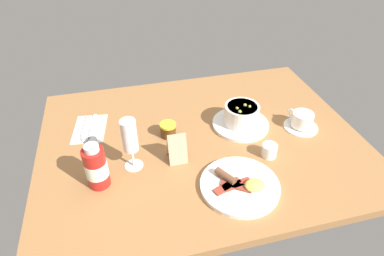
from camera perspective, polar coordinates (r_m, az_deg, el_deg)
name	(u,v)px	position (r cm, az deg, el deg)	size (l,w,h in cm)	color
ground_plane	(201,141)	(113.33, 1.67, -2.40)	(110.00, 84.00, 3.00)	#9E6B3D
porridge_bowl	(241,117)	(117.17, 8.72, 2.01)	(20.51, 20.51, 9.20)	white
cutlery_setting	(89,129)	(121.66, -17.72, -0.20)	(13.30, 18.01, 0.90)	white
coffee_cup	(302,121)	(122.20, 18.87, 1.20)	(12.20, 12.20, 6.08)	white
creamer_jug	(269,150)	(107.02, 13.49, -3.85)	(5.95, 4.94, 5.06)	white
wine_glass	(130,138)	(96.41, -10.96, -1.77)	(5.87, 5.87, 17.55)	white
jam_jar	(168,130)	(112.13, -4.25, -0.32)	(5.64, 5.64, 5.13)	#4D2F11
sauce_bottle_red	(96,167)	(96.01, -16.62, -6.68)	(6.45, 6.45, 14.79)	#B21E19
breakfast_plate	(240,185)	(96.23, 8.51, -9.97)	(23.35, 23.35, 3.70)	white
menu_card	(177,147)	(101.28, -2.70, -3.36)	(5.90, 6.16, 10.13)	tan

